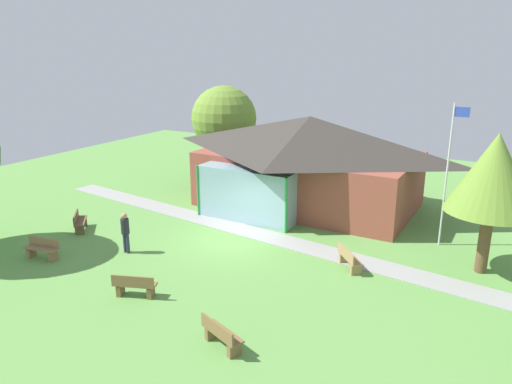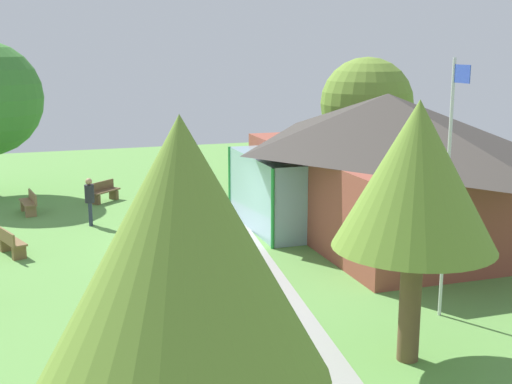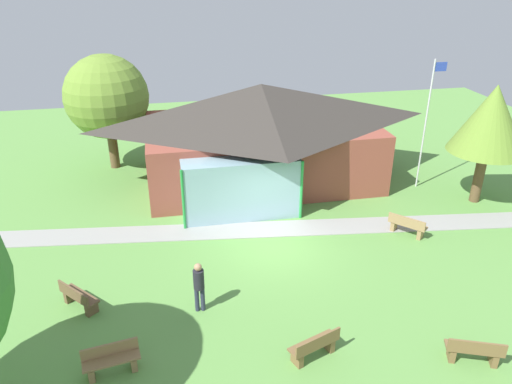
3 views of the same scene
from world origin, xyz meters
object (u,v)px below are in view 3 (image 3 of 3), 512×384
at_px(visitor_strolling_lawn, 199,283).
at_px(tree_east_hedge, 491,120).
at_px(tree_behind_pavilion_left, 107,97).
at_px(bench_mid_right, 407,226).
at_px(bench_front_center, 315,346).
at_px(bench_front_right, 474,351).
at_px(pavilion, 260,132).
at_px(flagpole, 427,120).
at_px(bench_mid_left, 79,298).
at_px(bench_front_left, 111,360).

height_order(visitor_strolling_lawn, tree_east_hedge, tree_east_hedge).
bearing_deg(tree_behind_pavilion_left, bench_mid_right, -38.92).
distance_m(bench_front_center, bench_mid_right, 8.07).
height_order(tree_east_hedge, tree_behind_pavilion_left, tree_behind_pavilion_left).
bearing_deg(bench_front_right, pavilion, 124.81).
xyz_separation_m(flagpole, bench_mid_right, (-2.67, -4.20, -2.95)).
distance_m(visitor_strolling_lawn, tree_east_hedge, 14.39).
bearing_deg(bench_mid_right, bench_mid_left, -121.96).
xyz_separation_m(pavilion, bench_mid_right, (4.68, -6.47, -2.08)).
xyz_separation_m(bench_front_center, bench_mid_right, (5.67, 5.75, 0.00)).
relative_size(bench_front_right, tree_behind_pavilion_left, 0.26).
height_order(bench_front_right, visitor_strolling_lawn, visitor_strolling_lawn).
xyz_separation_m(bench_mid_left, visitor_strolling_lawn, (3.75, -0.85, 0.62)).
distance_m(pavilion, tree_east_hedge, 10.20).
height_order(bench_mid_left, tree_east_hedge, tree_east_hedge).
relative_size(flagpole, tree_behind_pavilion_left, 1.04).
bearing_deg(pavilion, bench_front_center, -94.62).
xyz_separation_m(bench_mid_right, tree_east_hedge, (4.49, 2.22, 3.46)).
xyz_separation_m(bench_front_right, bench_front_left, (-9.68, 1.58, 0.00)).
xyz_separation_m(bench_mid_left, tree_behind_pavilion_left, (0.42, 11.85, 3.38)).
relative_size(bench_front_center, tree_behind_pavilion_left, 0.26).
bearing_deg(bench_front_center, bench_front_right, -34.27).
relative_size(pavilion, tree_behind_pavilion_left, 2.02).
bearing_deg(bench_mid_right, pavilion, 173.66).
distance_m(pavilion, visitor_strolling_lawn, 10.43).
bearing_deg(bench_mid_left, tree_east_hedge, 62.74).
xyz_separation_m(pavilion, flagpole, (7.35, -2.27, 0.87)).
xyz_separation_m(bench_mid_right, visitor_strolling_lawn, (-8.58, -3.09, 0.62)).
distance_m(flagpole, bench_front_right, 12.08).
bearing_deg(flagpole, visitor_strolling_lawn, -147.08).
bearing_deg(bench_mid_right, bench_front_center, -86.82).
bearing_deg(bench_mid_right, visitor_strolling_lawn, -112.44).
relative_size(pavilion, bench_front_center, 7.65).
bearing_deg(bench_mid_left, visitor_strolling_lawn, 35.08).
xyz_separation_m(flagpole, tree_behind_pavilion_left, (-14.59, 5.42, 0.43)).
height_order(flagpole, tree_east_hedge, flagpole).
bearing_deg(bench_front_right, tree_behind_pavilion_left, 143.67).
relative_size(pavilion, visitor_strolling_lawn, 6.85).
height_order(flagpole, bench_mid_left, flagpole).
xyz_separation_m(pavilion, tree_behind_pavilion_left, (-7.24, 3.15, 1.29)).
distance_m(flagpole, bench_front_left, 16.95).
height_order(pavilion, flagpole, flagpole).
relative_size(pavilion, bench_front_left, 7.68).
xyz_separation_m(bench_front_right, tree_behind_pavilion_left, (-10.46, 16.39, 3.38)).
relative_size(bench_mid_left, bench_mid_right, 1.00).
bearing_deg(bench_front_right, bench_mid_left, 178.48).
bearing_deg(bench_front_left, pavilion, -128.51).
bearing_deg(flagpole, tree_behind_pavilion_left, 159.61).
bearing_deg(tree_east_hedge, bench_front_left, -154.62).
bearing_deg(tree_east_hedge, bench_front_center, -141.88).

